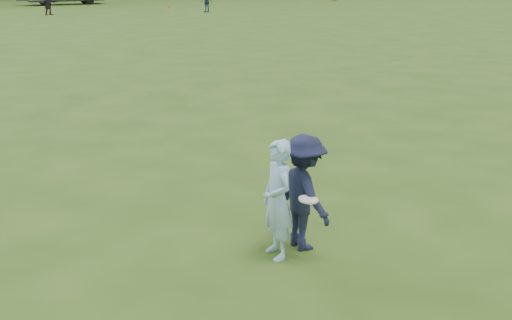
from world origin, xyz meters
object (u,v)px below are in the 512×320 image
at_px(player_far_b, 206,2).
at_px(player_far_d, 48,3).
at_px(thrower, 277,200).
at_px(defender, 304,193).
at_px(field_cone, 169,7).

height_order(player_far_b, player_far_d, player_far_d).
relative_size(thrower, defender, 1.00).
bearing_deg(defender, field_cone, -18.38).
bearing_deg(thrower, player_far_b, 162.56).
xyz_separation_m(player_far_d, field_cone, (11.71, 2.52, -0.80)).
distance_m(defender, player_far_b, 47.07).
xyz_separation_m(thrower, defender, (0.48, 0.06, -0.00)).
height_order(defender, player_far_b, player_far_b).
bearing_deg(player_far_d, player_far_b, -45.69).
bearing_deg(defender, player_far_d, -5.89).
bearing_deg(player_far_b, player_far_d, -142.73).
bearing_deg(player_far_d, thrower, -127.46).
relative_size(defender, field_cone, 5.66).
height_order(defender, field_cone, defender).
bearing_deg(field_cone, player_far_b, -79.06).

